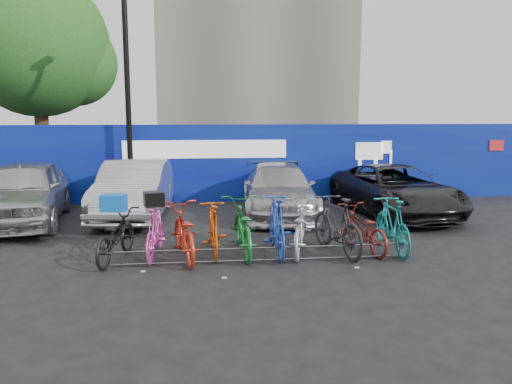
{
  "coord_description": "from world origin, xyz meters",
  "views": [
    {
      "loc": [
        -1.17,
        -9.48,
        2.75
      ],
      "look_at": [
        0.12,
        2.0,
        0.92
      ],
      "focal_mm": 35.0,
      "sensor_mm": 36.0,
      "label": 1
    }
  ],
  "objects": [
    {
      "name": "ground",
      "position": [
        0.0,
        0.0,
        0.0
      ],
      "size": [
        100.0,
        100.0,
        0.0
      ],
      "primitive_type": "plane",
      "color": "black",
      "rests_on": "ground"
    },
    {
      "name": "hoarding",
      "position": [
        0.01,
        6.0,
        1.2
      ],
      "size": [
        22.0,
        0.18,
        2.4
      ],
      "color": "#0A0C8B",
      "rests_on": "ground"
    },
    {
      "name": "tree",
      "position": [
        -6.77,
        10.06,
        5.07
      ],
      "size": [
        5.4,
        5.2,
        7.8
      ],
      "color": "#382314",
      "rests_on": "ground"
    },
    {
      "name": "lamppost",
      "position": [
        -3.2,
        5.4,
        3.27
      ],
      "size": [
        0.25,
        0.5,
        6.11
      ],
      "color": "black",
      "rests_on": "ground"
    },
    {
      "name": "bike_rack",
      "position": [
        -0.0,
        -0.6,
        0.16
      ],
      "size": [
        5.6,
        0.03,
        0.3
      ],
      "color": "#595B60",
      "rests_on": "ground"
    },
    {
      "name": "car_0",
      "position": [
        -5.58,
        3.41,
        0.8
      ],
      "size": [
        2.52,
        4.9,
        1.59
      ],
      "primitive_type": "imported",
      "rotation": [
        0.0,
        0.0,
        0.14
      ],
      "color": "#A5A5A9",
      "rests_on": "ground"
    },
    {
      "name": "car_1",
      "position": [
        -2.9,
        3.84,
        0.75
      ],
      "size": [
        1.82,
        4.65,
        1.51
      ],
      "primitive_type": "imported",
      "rotation": [
        0.0,
        0.0,
        -0.05
      ],
      "color": "#ACACB1",
      "rests_on": "ground"
    },
    {
      "name": "car_2",
      "position": [
        0.95,
        3.81,
        0.68
      ],
      "size": [
        2.26,
        4.79,
        1.35
      ],
      "primitive_type": "imported",
      "rotation": [
        0.0,
        0.0,
        -0.08
      ],
      "color": "#ABABB1",
      "rests_on": "ground"
    },
    {
      "name": "car_3",
      "position": [
        4.09,
        3.43,
        0.67
      ],
      "size": [
        2.66,
        5.02,
        1.34
      ],
      "primitive_type": "imported",
      "rotation": [
        0.0,
        0.0,
        0.09
      ],
      "color": "black",
      "rests_on": "ground"
    },
    {
      "name": "bike_0",
      "position": [
        -2.78,
        -0.17,
        0.48
      ],
      "size": [
        0.98,
        1.9,
        0.95
      ],
      "primitive_type": "imported",
      "rotation": [
        0.0,
        0.0,
        2.94
      ],
      "color": "black",
      "rests_on": "ground"
    },
    {
      "name": "bike_1",
      "position": [
        -2.05,
        -0.05,
        0.5
      ],
      "size": [
        0.63,
        1.72,
        1.01
      ],
      "primitive_type": "imported",
      "rotation": [
        0.0,
        0.0,
        3.05
      ],
      "color": "#F146B5",
      "rests_on": "ground"
    },
    {
      "name": "bike_2",
      "position": [
        -1.51,
        -0.19,
        0.52
      ],
      "size": [
        1.06,
        2.08,
        1.04
      ],
      "primitive_type": "imported",
      "rotation": [
        0.0,
        0.0,
        3.33
      ],
      "color": "red",
      "rests_on": "ground"
    },
    {
      "name": "bike_3",
      "position": [
        -0.94,
        0.01,
        0.52
      ],
      "size": [
        0.56,
        1.75,
        1.04
      ],
      "primitive_type": "imported",
      "rotation": [
        0.0,
        0.0,
        3.19
      ],
      "color": "#CF4B0B",
      "rests_on": "ground"
    },
    {
      "name": "bike_4",
      "position": [
        -0.37,
        0.02,
        0.54
      ],
      "size": [
        0.8,
        2.09,
        1.08
      ],
      "primitive_type": "imported",
      "rotation": [
        0.0,
        0.0,
        3.18
      ],
      "color": "#18712B",
      "rests_on": "ground"
    },
    {
      "name": "bike_5",
      "position": [
        0.29,
        -0.09,
        0.58
      ],
      "size": [
        0.57,
        1.94,
        1.16
      ],
      "primitive_type": "imported",
      "rotation": [
        0.0,
        0.0,
        3.13
      ],
      "color": "#2245B2",
      "rests_on": "ground"
    },
    {
      "name": "bike_6",
      "position": [
        0.75,
        -0.01,
        0.51
      ],
      "size": [
        1.14,
        2.04,
        1.01
      ],
      "primitive_type": "imported",
      "rotation": [
        0.0,
        0.0,
        2.88
      ],
      "color": "#B3B6BB",
      "rests_on": "ground"
    },
    {
      "name": "bike_7",
      "position": [
        1.47,
        -0.2,
        0.58
      ],
      "size": [
        0.96,
        2.01,
        1.17
      ],
      "primitive_type": "imported",
      "rotation": [
        0.0,
        0.0,
        3.36
      ],
      "color": "#262629",
      "rests_on": "ground"
    },
    {
      "name": "bike_8",
      "position": [
        2.02,
        -0.05,
        0.46
      ],
      "size": [
        0.99,
        1.83,
        0.91
      ],
      "primitive_type": "imported",
      "rotation": [
        0.0,
        0.0,
        3.38
      ],
      "color": "maroon",
      "rests_on": "ground"
    },
    {
      "name": "bike_9",
      "position": [
        2.6,
        -0.18,
        0.55
      ],
      "size": [
        0.53,
        1.83,
        1.1
      ],
      "primitive_type": "imported",
      "rotation": [
        0.0,
        0.0,
        3.13
      ],
      "color": "#157F7E",
      "rests_on": "ground"
    },
    {
      "name": "cargo_crate",
      "position": [
        -2.78,
        -0.17,
        1.11
      ],
      "size": [
        0.48,
        0.39,
        0.31
      ],
      "primitive_type": "cube",
      "rotation": [
        0.0,
        0.0,
        -0.16
      ],
      "color": "blue",
      "rests_on": "bike_0"
    },
    {
      "name": "cargo_topcase",
      "position": [
        -2.05,
        -0.05,
        1.14
      ],
      "size": [
        0.43,
        0.4,
        0.27
      ],
      "primitive_type": "cube",
      "rotation": [
        0.0,
        0.0,
        0.22
      ],
      "color": "black",
      "rests_on": "bike_1"
    }
  ]
}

